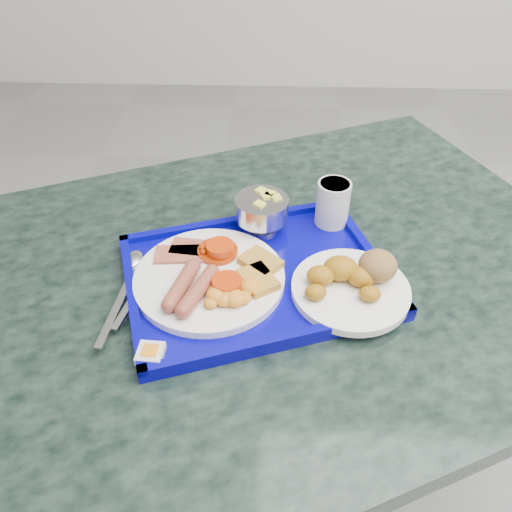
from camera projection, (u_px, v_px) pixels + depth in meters
The scene contains 9 objects.
table at pixel (249, 347), 0.97m from camera, with size 1.45×1.25×0.77m.
tray at pixel (256, 277), 0.82m from camera, with size 0.49×0.42×0.02m.
main_plate at pixel (213, 277), 0.80m from camera, with size 0.24×0.24×0.04m.
bread_plate at pixel (354, 281), 0.78m from camera, with size 0.19×0.19×0.06m.
fruit_bowl at pixel (262, 209), 0.89m from camera, with size 0.10×0.10×0.07m.
juice_cup at pixel (333, 202), 0.90m from camera, with size 0.06×0.06×0.08m.
spoon at pixel (134, 269), 0.82m from camera, with size 0.06×0.18×0.01m.
knife at pixel (118, 304), 0.77m from camera, with size 0.01×0.17×0.00m, color #BBBBBD.
jam_packet at pixel (150, 353), 0.69m from camera, with size 0.04×0.04×0.01m.
Camera 1 is at (-1.08, -0.33, 1.34)m, focal length 35.00 mm.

